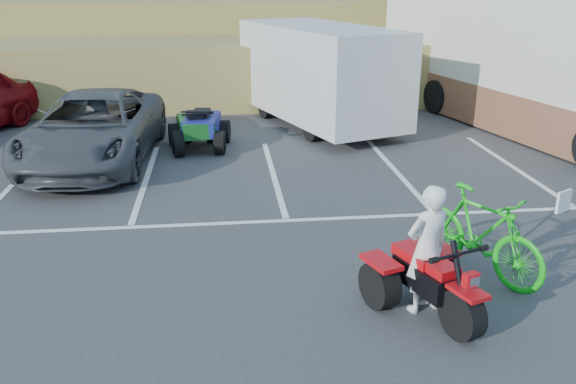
{
  "coord_description": "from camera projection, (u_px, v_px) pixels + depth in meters",
  "views": [
    {
      "loc": [
        -1.09,
        -7.45,
        4.13
      ],
      "look_at": [
        -0.12,
        1.13,
        1.0
      ],
      "focal_mm": 38.0,
      "sensor_mm": 36.0,
      "label": 1
    }
  ],
  "objects": [
    {
      "name": "ground",
      "position": [
        306.0,
        286.0,
        8.48
      ],
      "size": [
        100.0,
        100.0,
        0.0
      ],
      "primitive_type": "plane",
      "color": "#38383A",
      "rests_on": "ground"
    },
    {
      "name": "parking_stripes",
      "position": [
        320.0,
        187.0,
        12.37
      ],
      "size": [
        28.0,
        5.16,
        0.01
      ],
      "color": "white",
      "rests_on": "ground"
    },
    {
      "name": "grass_embankment",
      "position": [
        248.0,
        50.0,
        22.46
      ],
      "size": [
        40.0,
        8.5,
        3.1
      ],
      "color": "olive",
      "rests_on": "ground"
    },
    {
      "name": "red_trike_atv",
      "position": [
        429.0,
        314.0,
        7.79
      ],
      "size": [
        1.72,
        1.97,
        1.07
      ],
      "primitive_type": null,
      "rotation": [
        0.0,
        0.0,
        0.34
      ],
      "color": "#BC0A10",
      "rests_on": "ground"
    },
    {
      "name": "rider",
      "position": [
        427.0,
        249.0,
        7.62
      ],
      "size": [
        0.72,
        0.59,
        1.7
      ],
      "primitive_type": "imported",
      "rotation": [
        0.0,
        0.0,
        3.49
      ],
      "color": "white",
      "rests_on": "ground"
    },
    {
      "name": "green_dirt_bike",
      "position": [
        480.0,
        233.0,
        8.61
      ],
      "size": [
        1.58,
        2.17,
        1.29
      ],
      "primitive_type": "imported",
      "rotation": [
        0.0,
        0.0,
        0.51
      ],
      "color": "#14BF19",
      "rests_on": "ground"
    },
    {
      "name": "grey_pickup",
      "position": [
        94.0,
        128.0,
        13.86
      ],
      "size": [
        2.93,
        5.74,
        1.55
      ],
      "primitive_type": "imported",
      "rotation": [
        0.0,
        0.0,
        -0.07
      ],
      "color": "#44464C",
      "rests_on": "ground"
    },
    {
      "name": "cargo_trailer",
      "position": [
        319.0,
        72.0,
        16.93
      ],
      "size": [
        4.2,
        6.35,
        2.76
      ],
      "rotation": [
        0.0,
        0.0,
        0.34
      ],
      "color": "silver",
      "rests_on": "ground"
    },
    {
      "name": "rv_motorhome",
      "position": [
        529.0,
        63.0,
        16.76
      ],
      "size": [
        5.41,
        11.64,
        4.06
      ],
      "rotation": [
        0.0,
        0.0,
        0.23
      ],
      "color": "silver",
      "rests_on": "ground"
    },
    {
      "name": "quad_atv_blue",
      "position": [
        203.0,
        148.0,
        15.17
      ],
      "size": [
        1.43,
        1.79,
        1.07
      ],
      "primitive_type": null,
      "rotation": [
        0.0,
        0.0,
        -0.13
      ],
      "color": "navy",
      "rests_on": "ground"
    },
    {
      "name": "quad_atv_green",
      "position": [
        196.0,
        149.0,
        15.06
      ],
      "size": [
        1.44,
        1.77,
        1.04
      ],
      "primitive_type": null,
      "rotation": [
        0.0,
        0.0,
        0.17
      ],
      "color": "#145B1E",
      "rests_on": "ground"
    }
  ]
}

